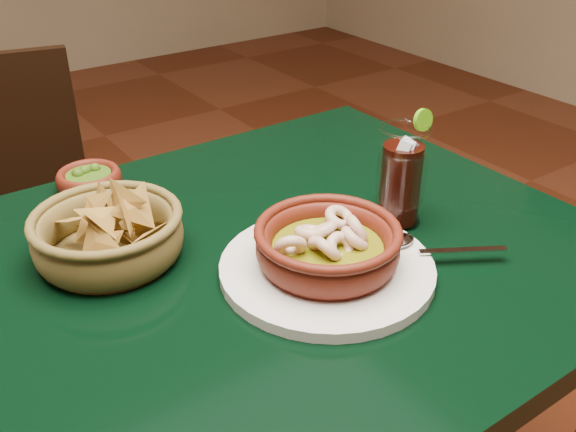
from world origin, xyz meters
TOP-DOWN VIEW (x-y plane):
  - dining_table at (0.00, 0.00)m, footprint 1.20×0.80m
  - dining_chair at (-0.11, 0.70)m, footprint 0.48×0.48m
  - shrimp_plate at (0.15, -0.09)m, footprint 0.37×0.29m
  - chip_basket at (-0.07, 0.11)m, footprint 0.24×0.24m
  - guacamole_ramekin at (-0.02, 0.33)m, footprint 0.13×0.13m
  - cola_drink at (0.33, -0.04)m, footprint 0.15×0.15m

SIDE VIEW (x-z plane):
  - dining_chair at x=-0.11m, z-range 0.04..0.92m
  - dining_table at x=0.00m, z-range 0.28..1.03m
  - guacamole_ramekin at x=-0.02m, z-range 0.75..0.79m
  - shrimp_plate at x=0.15m, z-range 0.74..0.83m
  - chip_basket at x=-0.07m, z-range 0.71..0.87m
  - cola_drink at x=0.33m, z-range 0.74..0.91m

